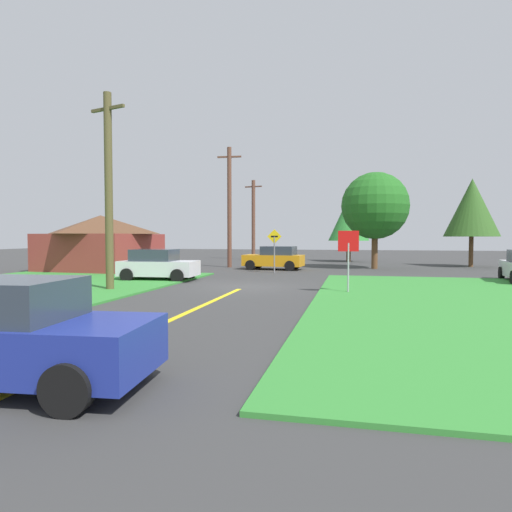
{
  "coord_description": "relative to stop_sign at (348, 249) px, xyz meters",
  "views": [
    {
      "loc": [
        4.81,
        -19.16,
        2.24
      ],
      "look_at": [
        -0.61,
        5.0,
        1.18
      ],
      "focal_mm": 30.7,
      "sensor_mm": 36.0,
      "label": 1
    }
  ],
  "objects": [
    {
      "name": "ground_plane",
      "position": [
        -4.6,
        1.52,
        -1.77
      ],
      "size": [
        120.0,
        120.0,
        0.0
      ],
      "primitive_type": "plane",
      "color": "#383838"
    },
    {
      "name": "direction_sign",
      "position": [
        -4.65,
        9.3,
        -0.07
      ],
      "size": [
        0.91,
        0.08,
        2.74
      ],
      "color": "slate",
      "rests_on": "ground"
    },
    {
      "name": "parked_car_near_building",
      "position": [
        -9.69,
        3.28,
        -0.97
      ],
      "size": [
        3.99,
        2.24,
        1.62
      ],
      "rotation": [
        0.0,
        0.0,
        0.05
      ],
      "color": "silver",
      "rests_on": "ground"
    },
    {
      "name": "oak_tree_left",
      "position": [
        8.87,
        18.17,
        2.7
      ],
      "size": [
        3.97,
        3.97,
        6.67
      ],
      "color": "brown",
      "rests_on": "ground"
    },
    {
      "name": "car_approaching_junction",
      "position": [
        -5.14,
        12.15,
        -0.97
      ],
      "size": [
        4.24,
        2.31,
        1.62
      ],
      "rotation": [
        0.0,
        0.0,
        3.04
      ],
      "color": "orange",
      "rests_on": "ground"
    },
    {
      "name": "utility_pole_mid",
      "position": [
        -8.85,
        13.74,
        2.78
      ],
      "size": [
        1.8,
        0.32,
        8.9
      ],
      "color": "brown",
      "rests_on": "ground"
    },
    {
      "name": "barn",
      "position": [
        -16.39,
        8.74,
        0.08
      ],
      "size": [
        6.71,
        6.46,
        3.71
      ],
      "color": "maroon",
      "rests_on": "ground"
    },
    {
      "name": "utility_pole_far",
      "position": [
        -9.53,
        24.66,
        2.24
      ],
      "size": [
        1.79,
        0.46,
        7.87
      ],
      "color": "brown",
      "rests_on": "ground"
    },
    {
      "name": "utility_pole_near",
      "position": [
        -9.76,
        -1.17,
        2.43
      ],
      "size": [
        1.77,
        0.59,
        8.2
      ],
      "color": "brown",
      "rests_on": "ground"
    },
    {
      "name": "lane_stripe_center",
      "position": [
        -4.6,
        -6.48,
        -1.77
      ],
      "size": [
        0.2,
        14.0,
        0.01
      ],
      "primitive_type": "cube",
      "color": "yellow",
      "rests_on": "ground"
    },
    {
      "name": "stop_sign",
      "position": [
        0.0,
        0.0,
        0.0
      ],
      "size": [
        0.81,
        0.2,
        2.5
      ],
      "rotation": [
        0.0,
        0.0,
        3.34
      ],
      "color": "#9EA0A8",
      "rests_on": "ground"
    },
    {
      "name": "pine_tree_center",
      "position": [
        1.65,
        14.45,
        2.68
      ],
      "size": [
        4.72,
        4.72,
        6.83
      ],
      "color": "brown",
      "rests_on": "ground"
    },
    {
      "name": "oak_tree_right",
      "position": [
        -0.27,
        23.39,
        2.17
      ],
      "size": [
        3.69,
        3.69,
        5.99
      ],
      "color": "brown",
      "rests_on": "ground"
    },
    {
      "name": "grass_verge_right",
      "position": [
        4.84,
        -2.48,
        -1.73
      ],
      "size": [
        12.0,
        20.0,
        0.08
      ],
      "primitive_type": "cube",
      "color": "#348733",
      "rests_on": "ground"
    },
    {
      "name": "car_behind_on_main_road",
      "position": [
        -4.88,
        -12.18,
        -0.97
      ],
      "size": [
        4.49,
        2.25,
        1.62
      ],
      "rotation": [
        0.0,
        0.0,
        0.08
      ],
      "color": "navy",
      "rests_on": "ground"
    }
  ]
}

